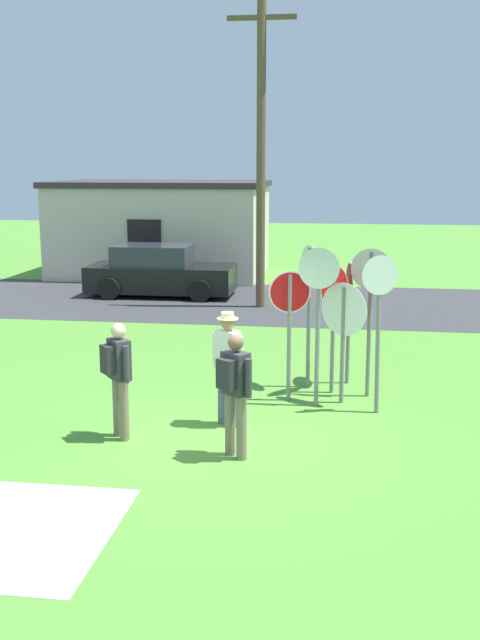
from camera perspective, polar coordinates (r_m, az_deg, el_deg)
ground_plane at (r=10.84m, az=-1.85°, el=-9.34°), size 80.00×80.00×0.00m
street_asphalt at (r=21.50m, az=3.34°, el=1.28°), size 60.00×6.40×0.01m
building_background at (r=27.09m, az=-5.89°, el=6.89°), size 7.29×4.81×3.27m
utility_pole at (r=20.57m, az=1.59°, el=12.69°), size 1.80×0.24×8.12m
parked_car_on_street at (r=22.73m, az=-6.06°, el=3.55°), size 4.31×2.04×1.51m
stop_sign_leaning_right at (r=12.92m, az=7.03°, el=1.01°), size 0.45×0.60×2.22m
stop_sign_tallest at (r=12.16m, az=5.89°, el=1.38°), size 0.66×0.15×2.59m
stop_sign_low_front at (r=13.19m, az=5.22°, el=2.05°), size 0.34×0.59×2.52m
stop_sign_far_back at (r=12.77m, az=9.75°, el=1.63°), size 0.68×0.10×2.52m
stop_sign_rear_left at (r=12.42m, az=7.76°, el=-0.12°), size 0.73×0.50×2.01m
stop_sign_nearest at (r=11.98m, az=10.36°, el=0.73°), size 0.57×0.29×2.50m
stop_sign_leaning_left at (r=13.53m, az=8.17°, el=1.41°), size 0.13×0.76×2.20m
stop_sign_rear_right at (r=12.43m, az=3.73°, el=0.46°), size 0.67×0.18×2.18m
person_near_signs at (r=10.08m, az=-0.41°, el=-5.06°), size 0.48×0.47×1.69m
person_with_sunhat at (r=11.33m, az=-0.92°, el=-3.16°), size 0.50×0.38×1.74m
person_in_teal at (r=10.92m, az=-9.12°, el=-3.89°), size 0.47×0.48×1.69m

